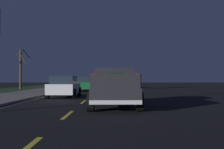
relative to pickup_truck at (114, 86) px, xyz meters
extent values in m
plane|color=black|center=(14.88, 1.75, -0.98)|extent=(144.00, 144.00, 0.00)
cube|color=slate|center=(14.88, 7.45, -0.92)|extent=(108.00, 4.00, 0.12)
cube|color=yellow|center=(-2.87, 1.75, -0.98)|extent=(2.40, 0.14, 0.01)
cube|color=yellow|center=(2.88, 1.75, -0.98)|extent=(2.40, 0.14, 0.01)
cube|color=yellow|center=(8.82, 1.75, -0.98)|extent=(2.40, 0.14, 0.01)
cube|color=yellow|center=(15.16, 1.75, -0.98)|extent=(2.40, 0.14, 0.01)
cube|color=yellow|center=(21.23, 1.75, -0.98)|extent=(2.40, 0.14, 0.01)
cube|color=yellow|center=(27.61, 1.75, -0.98)|extent=(2.40, 0.14, 0.01)
cube|color=yellow|center=(33.99, 1.75, -0.98)|extent=(2.40, 0.14, 0.01)
cube|color=yellow|center=(39.57, 1.75, -0.98)|extent=(2.40, 0.14, 0.01)
cube|color=yellow|center=(45.13, 1.75, -0.98)|extent=(2.40, 0.14, 0.01)
cube|color=yellow|center=(51.36, 1.75, -0.98)|extent=(2.40, 0.14, 0.01)
cube|color=yellow|center=(57.62, 1.75, -0.98)|extent=(2.40, 0.14, 0.01)
cube|color=yellow|center=(64.61, 1.75, -0.98)|extent=(2.40, 0.14, 0.01)
cube|color=silver|center=(14.88, 5.15, -0.98)|extent=(108.00, 0.14, 0.01)
cube|color=#232328|center=(-0.06, 0.00, -0.31)|extent=(5.42, 2.07, 0.60)
cube|color=#232328|center=(1.13, 0.01, 0.44)|extent=(2.18, 1.87, 0.90)
cube|color=#1E2833|center=(0.08, 0.00, 0.49)|extent=(0.06, 1.44, 0.50)
cube|color=#232328|center=(-1.15, 0.93, 0.27)|extent=(3.02, 0.12, 0.56)
cube|color=#232328|center=(-1.13, -0.95, 0.27)|extent=(3.02, 0.12, 0.56)
cube|color=#232328|center=(-2.72, -0.03, 0.27)|extent=(0.10, 1.88, 0.56)
cube|color=silver|center=(-2.72, -0.03, -0.53)|extent=(0.14, 2.00, 0.16)
cube|color=red|center=(-2.72, 0.77, 0.47)|extent=(0.06, 0.14, 0.20)
cube|color=red|center=(-2.70, -0.83, 0.47)|extent=(0.06, 0.14, 0.20)
ellipsoid|color=#193823|center=(-1.14, -0.01, 0.31)|extent=(2.61, 1.55, 0.64)
sphere|color=silver|center=(-0.64, 0.35, 0.17)|extent=(0.40, 0.40, 0.40)
sphere|color=beige|center=(-1.73, -0.32, 0.15)|extent=(0.34, 0.34, 0.34)
cylinder|color=black|center=(1.71, 1.02, -0.56)|extent=(0.84, 0.28, 0.84)
cylinder|color=black|center=(1.74, -0.98, -0.56)|extent=(0.84, 0.28, 0.84)
cylinder|color=black|center=(-1.85, 0.98, -0.56)|extent=(0.84, 0.28, 0.84)
cylinder|color=black|center=(-1.83, -1.02, -0.56)|extent=(0.84, 0.28, 0.84)
cube|color=#14592D|center=(16.74, 3.25, -0.35)|extent=(4.45, 1.93, 0.70)
cube|color=#1E2833|center=(16.49, 3.24, 0.28)|extent=(2.51, 1.65, 0.56)
cylinder|color=black|center=(18.20, 4.19, -0.64)|extent=(0.68, 0.22, 0.68)
cylinder|color=black|center=(18.26, 2.39, -0.64)|extent=(0.68, 0.22, 0.68)
cylinder|color=black|center=(15.21, 4.11, -0.64)|extent=(0.68, 0.22, 0.68)
cylinder|color=black|center=(15.27, 2.31, -0.64)|extent=(0.68, 0.22, 0.68)
cube|color=red|center=(14.59, 3.19, -0.30)|extent=(0.12, 1.51, 0.10)
cube|color=#9E845B|center=(25.93, -0.25, -0.35)|extent=(4.43, 1.87, 0.70)
cube|color=#1E2833|center=(25.68, -0.24, 0.28)|extent=(2.49, 1.63, 0.56)
cylinder|color=black|center=(27.44, 0.63, -0.64)|extent=(0.68, 0.22, 0.68)
cylinder|color=black|center=(27.41, -1.17, -0.64)|extent=(0.68, 0.22, 0.68)
cylinder|color=black|center=(24.45, 0.68, -0.64)|extent=(0.68, 0.22, 0.68)
cylinder|color=black|center=(24.42, -1.12, -0.64)|extent=(0.68, 0.22, 0.68)
cube|color=red|center=(23.78, -0.21, -0.30)|extent=(0.11, 1.51, 0.10)
cube|color=silver|center=(6.84, 3.53, -0.35)|extent=(4.40, 1.81, 0.70)
cube|color=#1E2833|center=(6.59, 3.53, 0.28)|extent=(2.47, 1.59, 0.56)
cylinder|color=black|center=(8.34, 4.43, -0.64)|extent=(0.68, 0.22, 0.68)
cylinder|color=black|center=(8.33, 2.63, -0.64)|extent=(0.68, 0.22, 0.68)
cylinder|color=black|center=(5.35, 4.43, -0.64)|extent=(0.68, 0.22, 0.68)
cylinder|color=black|center=(5.34, 2.63, -0.64)|extent=(0.68, 0.22, 0.68)
cube|color=red|center=(4.69, 3.53, -0.30)|extent=(0.08, 1.51, 0.10)
cylinder|color=#423323|center=(21.25, 11.49, 1.52)|extent=(0.28, 0.28, 4.99)
cylinder|color=#423323|center=(21.10, 11.84, 3.35)|extent=(0.36, 0.78, 0.89)
cylinder|color=#423323|center=(20.89, 11.61, 2.27)|extent=(0.79, 0.35, 0.79)
cylinder|color=#423323|center=(21.66, 11.05, 3.70)|extent=(0.84, 1.02, 1.42)
cylinder|color=#423323|center=(21.13, 11.14, 2.86)|extent=(0.33, 0.80, 1.33)
camera|label=1|loc=(-13.13, 0.12, 0.36)|focal=44.21mm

